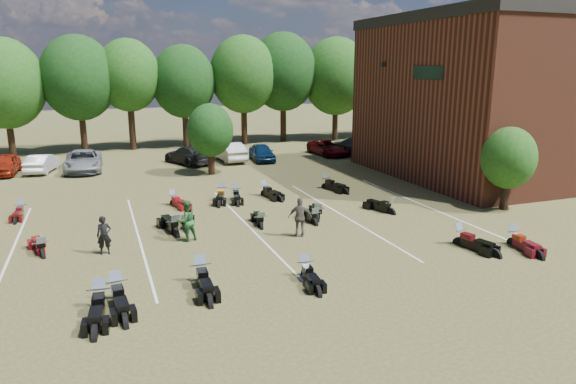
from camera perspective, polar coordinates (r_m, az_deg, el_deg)
name	(u,v)px	position (r m, az deg, el deg)	size (l,w,h in m)	color
ground	(332,237)	(22.82, 4.88, -5.03)	(160.00, 160.00, 0.00)	brown
car_0	(4,165)	(40.95, -29.00, 2.69)	(1.69, 4.20, 1.43)	maroon
car_1	(42,163)	(40.69, -25.65, 2.91)	(1.38, 3.97, 1.31)	silver
car_2	(83,161)	(39.89, -21.80, 3.23)	(2.50, 5.43, 1.51)	gray
car_3	(188,155)	(40.67, -11.04, 4.06)	(1.95, 4.80, 1.39)	black
car_4	(262,152)	(41.29, -2.92, 4.41)	(1.60, 3.98, 1.36)	#0B2850
car_5	(230,152)	(41.37, -6.51, 4.48)	(1.61, 4.62, 1.52)	#A4A4A0
car_6	(328,147)	(44.21, 4.47, 4.95)	(2.13, 4.62, 1.28)	#51040A
car_7	(354,146)	(44.40, 7.39, 5.11)	(2.20, 5.41, 1.57)	#3C3B40
person_black	(104,235)	(21.78, -19.75, -4.56)	(0.57, 0.38, 1.57)	black
person_green	(187,221)	(22.46, -11.21, -3.15)	(0.87, 0.68, 1.80)	#24612F
person_grey	(300,217)	(22.56, 1.37, -2.83)	(1.05, 0.44, 1.78)	#555048
motorcycle_0	(117,301)	(17.72, -18.42, -11.40)	(0.77, 2.43, 1.36)	black
motorcycle_1	(101,309)	(17.33, -20.08, -12.12)	(0.78, 2.44, 1.36)	black
motorcycle_2	(201,283)	(18.37, -9.64, -9.94)	(0.79, 2.47, 1.38)	black
motorcycle_3	(305,277)	(18.61, 1.89, -9.43)	(0.67, 2.10, 1.17)	black
motorcycle_5	(460,245)	(22.97, 18.53, -5.59)	(0.75, 2.35, 1.31)	black
motorcycle_6	(512,245)	(23.75, 23.68, -5.43)	(0.71, 2.23, 1.24)	#510B15
motorcycle_7	(43,257)	(22.66, -25.59, -6.52)	(0.69, 2.18, 1.21)	maroon
motorcycle_8	(186,231)	(24.11, -11.24, -4.23)	(0.64, 2.01, 1.12)	black
motorcycle_9	(176,236)	(23.48, -12.34, -4.77)	(0.81, 2.53, 1.41)	black
motorcycle_10	(318,221)	(25.20, 3.31, -3.19)	(0.70, 2.21, 1.23)	black
motorcycle_11	(261,228)	(24.03, -3.00, -4.03)	(0.65, 2.04, 1.14)	black
motorcycle_12	(315,225)	(24.58, 2.97, -3.63)	(0.67, 2.12, 1.18)	black
motorcycle_13	(390,214)	(26.82, 11.31, -2.40)	(0.72, 2.25, 1.25)	black
motorcycle_14	(22,215)	(29.35, -27.46, -2.31)	(0.63, 1.99, 1.11)	#480A0B
motorcycle_15	(173,205)	(28.67, -12.62, -1.42)	(0.66, 2.09, 1.16)	maroon
motorcycle_16	(236,199)	(29.45, -5.85, -0.76)	(0.69, 2.16, 1.21)	black
motorcycle_17	(222,199)	(29.53, -7.33, -0.76)	(0.76, 2.38, 1.33)	black
motorcycle_18	(264,196)	(30.07, -2.63, -0.40)	(0.72, 2.28, 1.27)	black
motorcycle_19	(326,189)	(31.87, 4.21, 0.38)	(0.76, 2.39, 1.33)	black
brick_building	(556,95)	(42.42, 27.60, 9.51)	(25.40, 15.20, 10.70)	brown
tree_line	(189,79)	(49.22, -10.99, 12.26)	(56.00, 6.00, 9.79)	black
young_tree_near_building	(509,158)	(28.90, 23.32, 3.49)	(2.80, 2.80, 4.16)	black
young_tree_midfield	(210,130)	(36.00, -8.64, 6.80)	(3.20, 3.20, 4.70)	black
parking_lines	(248,225)	(24.48, -4.52, -3.71)	(20.10, 14.00, 0.01)	silver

